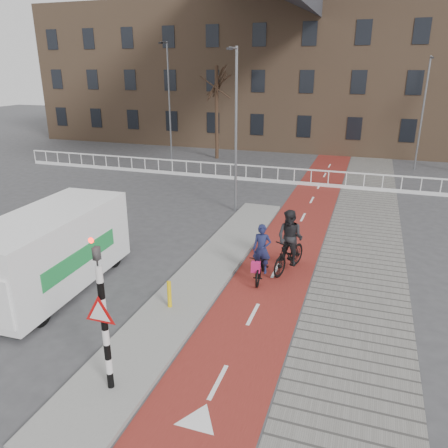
% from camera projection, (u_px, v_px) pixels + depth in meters
% --- Properties ---
extents(ground, '(120.00, 120.00, 0.00)m').
position_uv_depth(ground, '(175.00, 344.00, 11.08)').
color(ground, '#38383A').
rests_on(ground, ground).
extents(bike_lane, '(2.50, 60.00, 0.01)m').
position_uv_depth(bike_lane, '(299.00, 224.00, 19.54)').
color(bike_lane, maroon).
rests_on(bike_lane, ground).
extents(sidewalk, '(3.00, 60.00, 0.01)m').
position_uv_depth(sidewalk, '(365.00, 231.00, 18.70)').
color(sidewalk, slate).
rests_on(sidewalk, ground).
extents(curb_island, '(1.80, 16.00, 0.12)m').
position_uv_depth(curb_island, '(206.00, 272.00, 14.84)').
color(curb_island, gray).
rests_on(curb_island, ground).
extents(traffic_signal, '(0.80, 0.80, 3.68)m').
position_uv_depth(traffic_signal, '(103.00, 312.00, 8.78)').
color(traffic_signal, black).
rests_on(traffic_signal, curb_island).
extents(bollard, '(0.12, 0.12, 0.80)m').
position_uv_depth(bollard, '(169.00, 294.00, 12.46)').
color(bollard, yellow).
rests_on(bollard, curb_island).
extents(cyclist_near, '(0.79, 1.86, 1.89)m').
position_uv_depth(cyclist_near, '(261.00, 261.00, 14.28)').
color(cyclist_near, black).
rests_on(cyclist_near, bike_lane).
extents(cyclist_far, '(1.17, 2.13, 2.18)m').
position_uv_depth(cyclist_far, '(289.00, 247.00, 14.77)').
color(cyclist_far, black).
rests_on(cyclist_far, bike_lane).
extents(van, '(2.52, 5.83, 2.47)m').
position_uv_depth(van, '(49.00, 250.00, 13.49)').
color(van, white).
rests_on(van, ground).
extents(railing, '(28.00, 0.10, 0.99)m').
position_uv_depth(railing, '(216.00, 173.00, 27.64)').
color(railing, silver).
rests_on(railing, ground).
extents(townhouse_row, '(46.00, 10.00, 15.90)m').
position_uv_depth(townhouse_row, '(295.00, 53.00, 37.87)').
color(townhouse_row, '#7F6047').
rests_on(townhouse_row, ground).
extents(tree_mid, '(0.27, 0.27, 6.76)m').
position_uv_depth(tree_mid, '(217.00, 113.00, 32.62)').
color(tree_mid, black).
rests_on(tree_mid, ground).
extents(streetlight_near, '(0.12, 0.12, 7.51)m').
position_uv_depth(streetlight_near, '(236.00, 133.00, 20.16)').
color(streetlight_near, slate).
rests_on(streetlight_near, ground).
extents(streetlight_left, '(0.12, 0.12, 8.33)m').
position_uv_depth(streetlight_left, '(169.00, 104.00, 31.59)').
color(streetlight_left, slate).
rests_on(streetlight_left, ground).
extents(streetlight_right, '(0.12, 0.12, 7.34)m').
position_uv_depth(streetlight_right, '(422.00, 115.00, 28.80)').
color(streetlight_right, slate).
rests_on(streetlight_right, ground).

